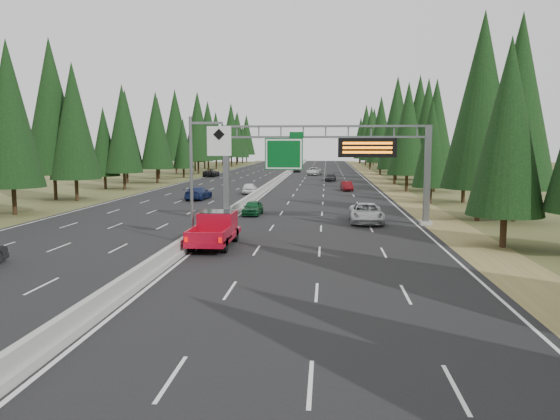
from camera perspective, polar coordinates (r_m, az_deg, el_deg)
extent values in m
cube|color=black|center=(88.90, -0.54, 2.75)|extent=(32.00, 260.00, 0.08)
cube|color=olive|center=(89.01, 10.95, 2.62)|extent=(3.60, 260.00, 0.06)
cube|color=#3E4721|center=(92.29, -11.63, 2.75)|extent=(3.60, 260.00, 0.06)
cube|color=gray|center=(88.89, -0.54, 2.87)|extent=(0.70, 260.00, 0.30)
cube|color=gray|center=(88.86, -0.54, 3.13)|extent=(0.30, 260.00, 0.60)
cube|color=slate|center=(44.08, -5.63, 3.71)|extent=(0.45, 0.45, 7.80)
cube|color=gray|center=(44.44, -5.57, -1.12)|extent=(0.90, 0.90, 0.30)
cube|color=slate|center=(44.05, 15.14, 3.51)|extent=(0.45, 0.45, 7.80)
cube|color=gray|center=(44.40, 14.99, -1.33)|extent=(0.90, 0.90, 0.30)
cube|color=slate|center=(43.30, 4.80, 8.72)|extent=(15.85, 0.35, 0.16)
cube|color=slate|center=(43.28, 4.79, 7.61)|extent=(15.85, 0.35, 0.16)
cube|color=#054C19|center=(43.17, 0.40, 5.87)|extent=(3.00, 0.10, 2.50)
cube|color=silver|center=(43.11, 0.39, 5.87)|extent=(2.85, 0.02, 2.35)
cube|color=#054C19|center=(43.10, 1.74, 7.86)|extent=(1.10, 0.10, 0.45)
cube|color=black|center=(43.09, 9.10, 6.45)|extent=(4.50, 0.40, 1.50)
cube|color=orange|center=(42.87, 9.13, 6.91)|extent=(3.80, 0.02, 0.18)
cube|color=orange|center=(42.87, 9.12, 6.45)|extent=(3.80, 0.02, 0.18)
cube|color=orange|center=(42.88, 9.11, 5.98)|extent=(3.80, 0.02, 0.18)
cylinder|color=slate|center=(34.39, -9.23, 2.96)|extent=(0.20, 0.20, 8.00)
cube|color=gray|center=(34.86, -9.11, -3.45)|extent=(0.50, 0.50, 0.20)
cube|color=slate|center=(34.11, -7.70, 9.00)|extent=(2.00, 0.15, 0.15)
cube|color=silver|center=(33.80, -6.38, 7.18)|extent=(1.50, 0.06, 1.80)
cylinder|color=black|center=(36.31, 22.29, -2.12)|extent=(0.40, 0.40, 2.05)
cone|color=black|center=(35.93, 22.76, 8.04)|extent=(4.62, 4.62, 10.77)
cylinder|color=black|center=(48.50, 19.94, 0.53)|extent=(0.40, 0.40, 2.75)
cone|color=black|center=(48.38, 20.36, 10.71)|extent=(6.19, 6.19, 14.45)
cylinder|color=black|center=(49.38, 23.27, 0.47)|extent=(0.40, 0.40, 2.73)
cone|color=black|center=(49.25, 23.74, 10.37)|extent=(6.13, 6.13, 14.31)
cylinder|color=black|center=(61.44, 15.40, 1.48)|extent=(0.40, 0.40, 1.78)
cone|color=black|center=(61.20, 15.57, 6.67)|extent=(4.01, 4.01, 9.35)
cylinder|color=black|center=(63.70, 18.59, 1.58)|extent=(0.40, 0.40, 1.84)
cone|color=black|center=(63.47, 18.78, 6.77)|extent=(4.15, 4.15, 9.68)
cylinder|color=black|center=(75.71, 13.08, 2.73)|extent=(0.40, 0.40, 2.36)
cone|color=black|center=(75.56, 13.23, 8.30)|extent=(5.30, 5.30, 12.37)
cylinder|color=black|center=(77.68, 15.80, 2.78)|extent=(0.40, 0.40, 2.44)
cone|color=black|center=(77.55, 15.99, 8.41)|extent=(5.50, 5.50, 12.82)
cylinder|color=black|center=(89.41, 11.87, 3.41)|extent=(0.40, 0.40, 2.53)
cone|color=black|center=(89.31, 12.00, 8.48)|extent=(5.69, 5.69, 13.28)
cylinder|color=black|center=(89.60, 15.02, 3.38)|extent=(0.40, 0.40, 2.68)
cone|color=black|center=(89.53, 15.18, 8.74)|extent=(6.03, 6.03, 14.08)
cylinder|color=black|center=(101.97, 12.00, 3.94)|extent=(0.40, 0.40, 2.99)
cone|color=black|center=(101.95, 12.14, 9.19)|extent=(6.73, 6.73, 15.70)
cylinder|color=black|center=(101.80, 14.20, 3.88)|extent=(0.40, 0.40, 3.01)
cone|color=black|center=(101.79, 14.35, 9.18)|extent=(6.78, 6.78, 15.82)
cylinder|color=black|center=(118.18, 10.42, 4.27)|extent=(0.40, 0.40, 2.66)
cone|color=black|center=(118.12, 10.50, 8.30)|extent=(5.99, 5.99, 13.97)
cylinder|color=black|center=(115.61, 13.15, 3.95)|extent=(0.40, 0.40, 1.87)
cone|color=black|center=(115.49, 13.23, 6.85)|extent=(4.20, 4.20, 9.81)
cylinder|color=black|center=(132.04, 10.38, 4.44)|extent=(0.40, 0.40, 2.26)
cone|color=black|center=(131.95, 10.45, 7.51)|extent=(5.09, 5.09, 11.88)
cylinder|color=black|center=(129.90, 12.16, 4.50)|extent=(0.40, 0.40, 2.90)
cone|color=black|center=(129.88, 12.26, 8.49)|extent=(6.52, 6.52, 15.20)
cylinder|color=black|center=(142.69, 9.36, 4.67)|extent=(0.40, 0.40, 2.44)
cone|color=black|center=(142.62, 9.42, 7.73)|extent=(5.50, 5.50, 12.82)
cylinder|color=black|center=(143.27, 11.30, 4.58)|extent=(0.40, 0.40, 2.18)
cone|color=black|center=(143.18, 11.36, 7.30)|extent=(4.90, 4.90, 11.42)
cylinder|color=black|center=(156.39, 9.45, 4.90)|extent=(0.40, 0.40, 2.76)
cone|color=black|center=(156.36, 9.51, 8.06)|extent=(6.20, 6.20, 14.47)
cylinder|color=black|center=(160.09, 10.75, 4.80)|extent=(0.40, 0.40, 2.10)
cone|color=black|center=(160.01, 10.80, 7.15)|extent=(4.73, 4.73, 11.04)
cylinder|color=black|center=(173.42, 8.92, 5.13)|extent=(0.40, 0.40, 3.03)
cone|color=black|center=(173.41, 8.98, 8.26)|extent=(6.81, 6.81, 15.89)
cylinder|color=black|center=(174.00, 9.73, 5.10)|extent=(0.40, 0.40, 2.85)
cone|color=black|center=(173.97, 9.79, 8.03)|extent=(6.41, 6.41, 14.96)
cylinder|color=black|center=(186.74, 8.30, 5.07)|extent=(0.40, 0.40, 1.79)
cone|color=black|center=(186.66, 8.33, 6.78)|extent=(4.02, 4.02, 9.37)
cylinder|color=black|center=(186.66, 10.01, 5.11)|extent=(0.40, 0.40, 2.27)
cone|color=black|center=(186.59, 10.06, 7.29)|extent=(5.11, 5.11, 11.91)
cylinder|color=black|center=(199.67, 8.39, 5.29)|extent=(0.40, 0.40, 2.61)
cone|color=black|center=(199.63, 8.43, 7.64)|extent=(5.88, 5.88, 13.72)
cylinder|color=black|center=(198.68, 9.19, 5.16)|extent=(0.40, 0.40, 1.86)
cone|color=black|center=(198.61, 9.22, 6.84)|extent=(4.19, 4.19, 9.78)
cylinder|color=black|center=(55.33, -26.01, 0.85)|extent=(0.40, 0.40, 2.52)
cone|color=black|center=(55.17, -26.44, 9.02)|extent=(5.67, 5.67, 13.23)
cylinder|color=black|center=(66.33, -20.47, 1.98)|extent=(0.40, 0.40, 2.50)
cone|color=black|center=(66.19, -20.76, 8.72)|extent=(5.62, 5.62, 13.10)
cylinder|color=black|center=(68.72, -22.42, 2.24)|extent=(0.40, 0.40, 2.96)
cone|color=black|center=(68.69, -22.78, 9.97)|extent=(6.67, 6.67, 15.56)
cylinder|color=black|center=(81.60, -15.93, 2.93)|extent=(0.40, 0.40, 2.39)
cone|color=black|center=(81.47, -16.10, 8.18)|extent=(5.37, 5.37, 12.53)
cylinder|color=black|center=(82.84, -17.78, 2.75)|extent=(0.40, 0.40, 1.88)
cone|color=black|center=(82.67, -17.93, 6.82)|extent=(4.23, 4.23, 9.88)
cylinder|color=black|center=(92.96, -12.69, 3.48)|extent=(0.40, 0.40, 2.42)
cone|color=black|center=(92.85, -12.82, 8.14)|extent=(5.44, 5.44, 12.69)
cylinder|color=black|center=(95.05, -15.67, 3.48)|extent=(0.40, 0.40, 2.48)
cone|color=black|center=(94.95, -15.82, 8.15)|extent=(5.57, 5.57, 12.99)
cylinder|color=black|center=(107.61, -10.02, 3.82)|extent=(0.40, 0.40, 1.83)
cone|color=black|center=(107.47, -10.09, 6.86)|extent=(4.12, 4.12, 9.61)
cylinder|color=black|center=(105.33, -12.53, 3.86)|extent=(0.40, 0.40, 2.42)
cone|color=black|center=(105.23, -12.63, 7.98)|extent=(5.46, 5.46, 12.73)
cylinder|color=black|center=(120.87, -8.52, 4.41)|extent=(0.40, 0.40, 2.86)
cone|color=black|center=(120.84, -8.60, 8.65)|extent=(6.44, 6.44, 15.03)
cylinder|color=black|center=(121.21, -10.78, 4.39)|extent=(0.40, 0.40, 2.93)
cone|color=black|center=(121.19, -10.88, 8.72)|extent=(6.59, 6.59, 15.38)
cylinder|color=black|center=(133.49, -7.49, 4.61)|extent=(0.40, 0.40, 2.70)
cone|color=black|center=(133.44, -7.55, 8.24)|extent=(6.08, 6.08, 14.19)
cylinder|color=black|center=(134.20, -8.86, 4.51)|extent=(0.40, 0.40, 2.30)
cone|color=black|center=(134.12, -8.92, 7.58)|extent=(5.17, 5.17, 12.07)
cylinder|color=black|center=(145.94, -6.67, 4.75)|extent=(0.40, 0.40, 2.41)
cone|color=black|center=(145.87, -6.71, 7.71)|extent=(5.43, 5.43, 12.67)
cylinder|color=black|center=(149.28, -7.88, 4.71)|extent=(0.40, 0.40, 2.05)
cone|color=black|center=(149.19, -7.92, 7.16)|extent=(4.61, 4.61, 10.75)
cylinder|color=black|center=(160.20, -5.09, 5.04)|extent=(0.40, 0.40, 2.95)
cone|color=black|center=(160.19, -5.13, 8.34)|extent=(6.63, 6.63, 15.46)
cylinder|color=black|center=(160.66, -6.66, 4.88)|extent=(0.40, 0.40, 2.12)
cone|color=black|center=(160.58, -6.69, 7.25)|extent=(4.77, 4.77, 11.13)
cylinder|color=black|center=(172.03, -4.55, 5.11)|extent=(0.40, 0.40, 2.58)
cone|color=black|center=(171.98, -4.57, 7.79)|extent=(5.81, 5.81, 13.55)
cylinder|color=black|center=(176.56, -6.00, 5.08)|extent=(0.40, 0.40, 2.24)
cone|color=black|center=(176.49, -6.03, 7.35)|extent=(5.04, 5.04, 11.76)
cylinder|color=black|center=(189.55, -3.94, 5.19)|extent=(0.40, 0.40, 2.09)
cone|color=black|center=(189.48, -3.95, 7.16)|extent=(4.69, 4.69, 10.95)
cylinder|color=black|center=(186.99, -5.34, 5.23)|extent=(0.40, 0.40, 2.55)
cone|color=black|center=(186.94, -5.37, 7.67)|extent=(5.74, 5.74, 13.39)
cylinder|color=black|center=(201.73, -3.51, 5.40)|extent=(0.40, 0.40, 2.80)
cone|color=black|center=(201.71, -3.52, 7.88)|extent=(6.29, 6.29, 14.69)
cylinder|color=black|center=(203.84, -4.45, 5.43)|extent=(0.40, 0.40, 2.99)
cone|color=black|center=(203.83, -4.47, 8.06)|extent=(6.73, 6.73, 15.71)
imported|color=silver|center=(44.58, 9.00, -0.32)|extent=(2.65, 5.69, 1.58)
cylinder|color=black|center=(32.41, -9.22, -3.59)|extent=(0.34, 0.91, 0.91)
cylinder|color=black|center=(32.00, -5.84, -3.67)|extent=(0.34, 0.91, 0.91)
cylinder|color=black|center=(36.02, -7.77, -2.52)|extent=(0.34, 0.91, 0.91)
cylinder|color=black|center=(35.65, -4.72, -2.58)|extent=(0.34, 0.91, 0.91)
cube|color=#B00A21|center=(34.03, -6.85, -2.76)|extent=(2.28, 6.39, 0.34)
cube|color=#B00A21|center=(34.90, -6.53, -1.19)|extent=(2.17, 2.51, 1.26)
cube|color=black|center=(34.86, -6.53, -0.63)|extent=(1.94, 2.17, 0.63)
cube|color=#B00A21|center=(32.56, -9.34, -2.53)|extent=(0.11, 2.74, 0.68)
cube|color=#B00A21|center=(32.10, -5.58, -2.60)|extent=(0.11, 2.74, 0.68)
cube|color=#B00A21|center=(31.00, -8.01, -2.97)|extent=(2.28, 0.11, 0.68)
imported|color=#125128|center=(49.05, -2.87, 0.24)|extent=(1.69, 3.88, 1.30)
imported|color=#600D13|center=(75.62, 6.99, 2.51)|extent=(1.76, 4.05, 1.30)
imported|color=black|center=(94.83, 5.29, 3.38)|extent=(2.10, 4.51, 1.28)
imported|color=white|center=(115.08, 3.58, 4.08)|extent=(3.23, 5.98, 1.59)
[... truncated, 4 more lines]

